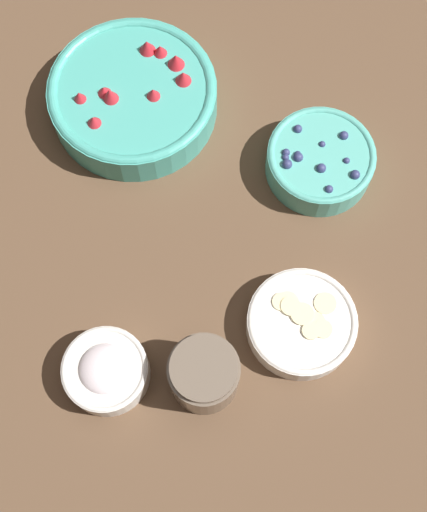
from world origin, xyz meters
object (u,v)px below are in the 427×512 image
Objects in this scene: bowl_cream at (106,371)px; jar_chocolate at (204,375)px; bowl_blueberries at (320,160)px; bowl_strawberries at (133,96)px; bowl_bananas at (302,323)px.

bowl_cream is 0.14m from jar_chocolate.
bowl_blueberries is at bearing 152.72° from bowl_cream.
bowl_strawberries is 0.44m from bowl_cream.
bowl_strawberries is 2.23× the size of bowl_cream.
jar_chocolate is (-0.03, 0.13, 0.01)m from bowl_cream.
bowl_bananas is at bearing 51.20° from bowl_strawberries.
bowl_bananas is at bearing 120.75° from bowl_cream.
bowl_blueberries and bowl_cream have the same top height.
bowl_blueberries is (0.02, 0.31, -0.01)m from bowl_strawberries.
bowl_blueberries is 0.26m from bowl_bananas.
bowl_cream is (0.15, -0.25, 0.00)m from bowl_bananas.
jar_chocolate is at bearing -44.29° from bowl_bananas.
bowl_bananas is at bearing 135.71° from jar_chocolate.
bowl_bananas is 0.29m from bowl_cream.
bowl_cream is 1.22× the size of jar_chocolate.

